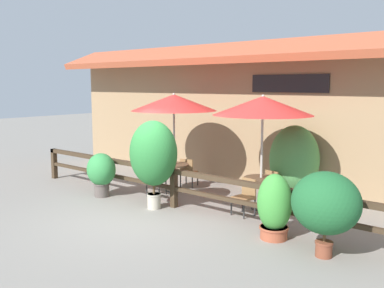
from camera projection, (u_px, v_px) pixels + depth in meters
name	position (u px, v px, depth m)	size (l,w,h in m)	color
ground_plane	(143.00, 217.00, 9.64)	(60.00, 60.00, 0.00)	gray
building_facade	(244.00, 112.00, 12.47)	(14.28, 1.49, 4.23)	#997A56
patio_railing	(174.00, 179.00, 10.34)	(10.40, 0.14, 0.95)	#3D2D1E
patio_umbrella_near	(174.00, 103.00, 11.73)	(2.37, 2.37, 2.74)	#B7B2A8
dining_table_near	(174.00, 170.00, 11.98)	(0.82, 0.82, 0.77)	#4C3826
chair_near_streetside	(158.00, 178.00, 11.57)	(0.51, 0.51, 0.84)	olive
chair_near_wallside	(188.00, 171.00, 12.48)	(0.51, 0.51, 0.84)	olive
patio_umbrella_middle	(263.00, 106.00, 9.99)	(2.37, 2.37, 2.74)	#B7B2A8
dining_table_middle	(261.00, 184.00, 10.25)	(0.82, 0.82, 0.77)	#4C3826
chair_middle_streetside	(245.00, 195.00, 9.77)	(0.48, 0.48, 0.84)	olive
chair_middle_wallside	(275.00, 185.00, 10.78)	(0.50, 0.50, 0.84)	olive
potted_plant_broad_leaf	(101.00, 172.00, 11.36)	(0.81, 0.73, 1.17)	#564C47
potted_plant_small_flowering	(326.00, 204.00, 7.31)	(1.20, 1.08, 1.51)	brown
potted_plant_tall_tropical	(153.00, 154.00, 10.15)	(1.19, 1.08, 2.13)	#B7AD99
potted_plant_corner_fern	(274.00, 207.00, 8.23)	(0.68, 0.62, 1.28)	#9E4C33
potted_plant_entrance_palm	(294.00, 160.00, 11.00)	(1.30, 1.17, 1.94)	#564C47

